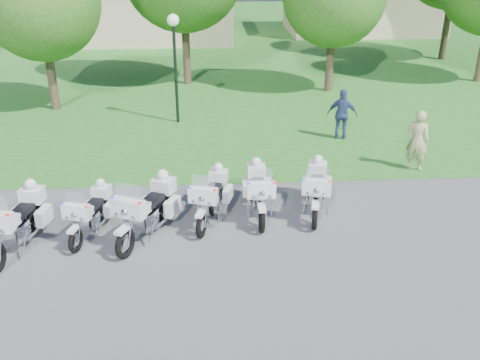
{
  "coord_description": "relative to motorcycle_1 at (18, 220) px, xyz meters",
  "views": [
    {
      "loc": [
        -0.76,
        -11.26,
        6.66
      ],
      "look_at": [
        0.0,
        1.2,
        0.95
      ],
      "focal_mm": 40.0,
      "sensor_mm": 36.0,
      "label": 1
    }
  ],
  "objects": [
    {
      "name": "bystander_c",
      "position": [
        9.17,
        6.83,
        0.19
      ],
      "size": [
        1.14,
        0.77,
        1.8
      ],
      "primitive_type": "imported",
      "rotation": [
        0.0,
        0.0,
        2.8
      ],
      "color": "navy",
      "rests_on": "ground"
    },
    {
      "name": "building_west",
      "position": [
        -0.79,
        28.19,
        1.35
      ],
      "size": [
        14.56,
        8.32,
        4.1
      ],
      "color": "tan",
      "rests_on": "ground"
    },
    {
      "name": "ground",
      "position": [
        5.21,
        0.19,
        -0.71
      ],
      "size": [
        100.0,
        100.0,
        0.0
      ],
      "primitive_type": "plane",
      "color": "#505055",
      "rests_on": "ground"
    },
    {
      "name": "motorcycle_3",
      "position": [
        2.94,
        0.38,
        0.01
      ],
      "size": [
        1.5,
        2.39,
        1.72
      ],
      "rotation": [
        0.0,
        0.0,
        2.71
      ],
      "color": "black",
      "rests_on": "ground"
    },
    {
      "name": "lamp_post",
      "position": [
        3.24,
        9.09,
        2.39
      ],
      "size": [
        0.44,
        0.44,
        4.1
      ],
      "color": "black",
      "rests_on": "ground"
    },
    {
      "name": "motorcycle_1",
      "position": [
        0.0,
        0.0,
        0.0
      ],
      "size": [
        1.13,
        2.52,
        1.7
      ],
      "rotation": [
        0.0,
        0.0,
        2.95
      ],
      "color": "black",
      "rests_on": "ground"
    },
    {
      "name": "bystander_a",
      "position": [
        10.83,
        3.98,
        0.24
      ],
      "size": [
        0.83,
        0.77,
        1.9
      ],
      "primitive_type": "imported",
      "rotation": [
        0.0,
        0.0,
        2.54
      ],
      "color": "tan",
      "rests_on": "ground"
    },
    {
      "name": "building_east",
      "position": [
        16.21,
        30.19,
        1.35
      ],
      "size": [
        11.44,
        7.28,
        4.1
      ],
      "color": "tan",
      "rests_on": "ground"
    },
    {
      "name": "motorcycle_6",
      "position": [
        7.21,
        1.4,
        -0.05
      ],
      "size": [
        1.09,
        2.33,
        1.58
      ],
      "rotation": [
        0.0,
        0.0,
        2.93
      ],
      "color": "black",
      "rests_on": "ground"
    },
    {
      "name": "motorcycle_5",
      "position": [
        5.69,
        1.35,
        -0.06
      ],
      "size": [
        0.77,
        2.34,
        1.57
      ],
      "rotation": [
        0.0,
        0.0,
        3.13
      ],
      "color": "black",
      "rests_on": "ground"
    },
    {
      "name": "grass_lawn",
      "position": [
        5.21,
        27.19,
        -0.71
      ],
      "size": [
        100.0,
        48.0,
        0.01
      ],
      "primitive_type": "cube",
      "color": "#276C22",
      "rests_on": "ground"
    },
    {
      "name": "motorcycle_4",
      "position": [
        4.47,
        1.12,
        -0.07
      ],
      "size": [
        1.15,
        2.24,
        1.54
      ],
      "rotation": [
        0.0,
        0.0,
        2.86
      ],
      "color": "black",
      "rests_on": "ground"
    },
    {
      "name": "motorcycle_2",
      "position": [
        1.54,
        0.57,
        -0.12
      ],
      "size": [
        1.02,
        2.07,
        1.42
      ],
      "rotation": [
        0.0,
        0.0,
        2.89
      ],
      "color": "black",
      "rests_on": "ground"
    }
  ]
}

